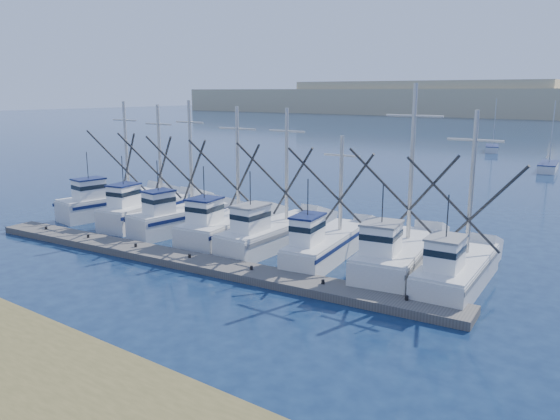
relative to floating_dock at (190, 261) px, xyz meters
The scene contains 5 objects.
ground 8.91m from the floating_dock, 39.23° to the right, with size 500.00×500.00×0.00m, color #0C1B39.
floating_dock is the anchor object (origin of this frame).
trawler_fleet 4.97m from the floating_dock, 91.92° to the left, with size 29.35×8.47×9.57m.
sailboat_near 50.61m from the floating_dock, 80.03° to the left, with size 2.46×6.30×8.10m.
sailboat_far 67.64m from the floating_dock, 92.01° to the left, with size 3.15×5.89×8.10m.
Camera 1 is at (13.55, -14.34, 9.18)m, focal length 35.00 mm.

